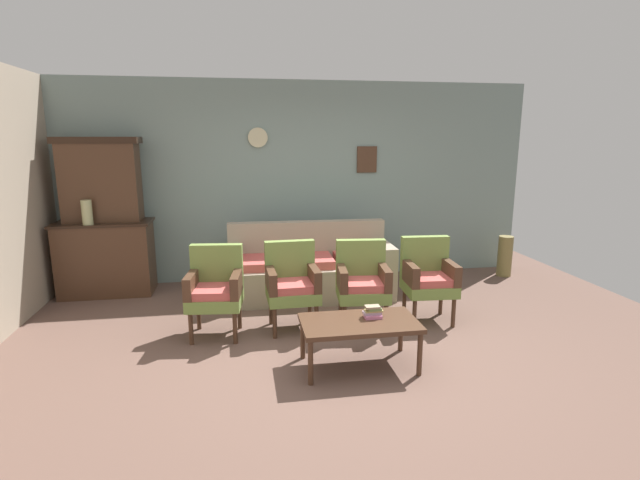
# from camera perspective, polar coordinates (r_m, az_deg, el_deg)

# --- Properties ---
(ground_plane) EXTENTS (7.68, 7.68, 0.00)m
(ground_plane) POSITION_cam_1_polar(r_m,az_deg,el_deg) (4.50, 2.54, -13.64)
(ground_plane) COLOR brown
(wall_back_with_decor) EXTENTS (6.40, 0.09, 2.70)m
(wall_back_with_decor) POSITION_cam_1_polar(r_m,az_deg,el_deg) (6.67, -2.09, 6.96)
(wall_back_with_decor) COLOR gray
(wall_back_with_decor) RESTS_ON ground
(side_cabinet) EXTENTS (1.16, 0.55, 0.93)m
(side_cabinet) POSITION_cam_1_polar(r_m,az_deg,el_deg) (6.61, -24.07, -1.96)
(side_cabinet) COLOR #472D1E
(side_cabinet) RESTS_ON ground
(cabinet_upper_hutch) EXTENTS (0.99, 0.38, 1.03)m
(cabinet_upper_hutch) POSITION_cam_1_polar(r_m,az_deg,el_deg) (6.53, -24.65, 6.62)
(cabinet_upper_hutch) COLOR #472D1E
(cabinet_upper_hutch) RESTS_ON side_cabinet
(vase_on_cabinet) EXTENTS (0.12, 0.12, 0.30)m
(vase_on_cabinet) POSITION_cam_1_polar(r_m,az_deg,el_deg) (6.36, -25.99, 2.98)
(vase_on_cabinet) COLOR tan
(vase_on_cabinet) RESTS_ON side_cabinet
(floral_couch) EXTENTS (2.03, 0.84, 0.90)m
(floral_couch) POSITION_cam_1_polar(r_m,az_deg,el_deg) (6.00, -1.24, -3.61)
(floral_couch) COLOR gray
(floral_couch) RESTS_ON ground
(armchair_near_cabinet) EXTENTS (0.57, 0.55, 0.90)m
(armchair_near_cabinet) POSITION_cam_1_polar(r_m,az_deg,el_deg) (4.89, -12.35, -5.48)
(armchair_near_cabinet) COLOR olive
(armchair_near_cabinet) RESTS_ON ground
(armchair_near_couch_end) EXTENTS (0.54, 0.51, 0.90)m
(armchair_near_couch_end) POSITION_cam_1_polar(r_m,az_deg,el_deg) (4.96, -3.36, -4.99)
(armchair_near_couch_end) COLOR olive
(armchair_near_couch_end) RESTS_ON ground
(armchair_by_doorway) EXTENTS (0.57, 0.54, 0.90)m
(armchair_by_doorway) POSITION_cam_1_polar(r_m,az_deg,el_deg) (5.02, 5.05, -4.80)
(armchair_by_doorway) COLOR olive
(armchair_by_doorway) RESTS_ON ground
(armchair_row_middle) EXTENTS (0.55, 0.52, 0.90)m
(armchair_row_middle) POSITION_cam_1_polar(r_m,az_deg,el_deg) (5.29, 12.75, -4.16)
(armchair_row_middle) COLOR olive
(armchair_row_middle) RESTS_ON ground
(coffee_table) EXTENTS (1.00, 0.56, 0.42)m
(coffee_table) POSITION_cam_1_polar(r_m,az_deg,el_deg) (4.18, 4.71, -10.15)
(coffee_table) COLOR #472D1E
(coffee_table) RESTS_ON ground
(book_stack_on_table) EXTENTS (0.17, 0.12, 0.11)m
(book_stack_on_table) POSITION_cam_1_polar(r_m,az_deg,el_deg) (4.24, 6.32, -8.51)
(book_stack_on_table) COLOR #CF739E
(book_stack_on_table) RESTS_ON coffee_table
(floor_vase_by_wall) EXTENTS (0.20, 0.20, 0.58)m
(floor_vase_by_wall) POSITION_cam_1_polar(r_m,az_deg,el_deg) (7.34, 21.14, -1.79)
(floor_vase_by_wall) COLOR olive
(floor_vase_by_wall) RESTS_ON ground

